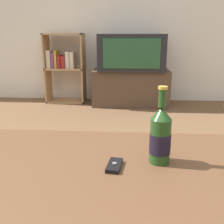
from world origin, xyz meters
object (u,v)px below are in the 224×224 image
tv_stand (131,87)px  bookshelf (64,65)px  television (131,52)px  beer_bottle (160,136)px  cell_phone (114,165)px

tv_stand → bookshelf: 0.97m
tv_stand → television: size_ratio=1.20×
beer_bottle → bookshelf: bearing=110.8°
tv_stand → beer_bottle: 2.62m
tv_stand → cell_phone: tv_stand is taller
bookshelf → beer_bottle: bearing=-69.2°
cell_phone → tv_stand: bearing=95.9°
beer_bottle → cell_phone: bearing=-161.7°
beer_bottle → television: bearing=92.2°
tv_stand → cell_phone: size_ratio=9.49×
tv_stand → cell_phone: 2.66m
beer_bottle → cell_phone: beer_bottle is taller
television → beer_bottle: size_ratio=3.00×
cell_phone → beer_bottle: bearing=25.5°
television → bookshelf: size_ratio=0.89×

